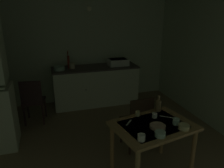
{
  "coord_description": "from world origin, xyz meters",
  "views": [
    {
      "loc": [
        -0.72,
        -3.22,
        2.1
      ],
      "look_at": [
        0.25,
        -0.02,
        0.96
      ],
      "focal_mm": 35.26,
      "sensor_mm": 36.0,
      "label": 1
    }
  ],
  "objects_px": {
    "chair_far_side": "(138,121)",
    "chair_by_counter": "(33,100)",
    "mixing_bowl_counter": "(59,68)",
    "glass_bottle": "(158,105)",
    "mug_tall": "(155,115)",
    "hand_pump": "(68,61)",
    "serving_bowl_wide": "(158,126)",
    "sink_basin": "(118,62)",
    "dining_table": "(153,132)"
  },
  "relations": [
    {
      "from": "sink_basin",
      "to": "mug_tall",
      "type": "distance_m",
      "value": 2.39
    },
    {
      "from": "sink_basin",
      "to": "dining_table",
      "type": "relative_size",
      "value": 0.4
    },
    {
      "from": "hand_pump",
      "to": "dining_table",
      "type": "xyz_separation_m",
      "value": [
        0.74,
        -2.57,
        -0.42
      ]
    },
    {
      "from": "serving_bowl_wide",
      "to": "glass_bottle",
      "type": "height_order",
      "value": "glass_bottle"
    },
    {
      "from": "dining_table",
      "to": "chair_by_counter",
      "type": "distance_m",
      "value": 2.45
    },
    {
      "from": "mixing_bowl_counter",
      "to": "glass_bottle",
      "type": "relative_size",
      "value": 0.93
    },
    {
      "from": "mixing_bowl_counter",
      "to": "serving_bowl_wide",
      "type": "distance_m",
      "value": 2.75
    },
    {
      "from": "chair_by_counter",
      "to": "glass_bottle",
      "type": "distance_m",
      "value": 2.4
    },
    {
      "from": "chair_far_side",
      "to": "glass_bottle",
      "type": "xyz_separation_m",
      "value": [
        0.19,
        -0.26,
        0.36
      ]
    },
    {
      "from": "dining_table",
      "to": "chair_far_side",
      "type": "xyz_separation_m",
      "value": [
        0.05,
        0.59,
        -0.15
      ]
    },
    {
      "from": "hand_pump",
      "to": "serving_bowl_wide",
      "type": "xyz_separation_m",
      "value": [
        0.75,
        -2.66,
        -0.28
      ]
    },
    {
      "from": "serving_bowl_wide",
      "to": "sink_basin",
      "type": "bearing_deg",
      "value": 82.14
    },
    {
      "from": "chair_far_side",
      "to": "chair_by_counter",
      "type": "relative_size",
      "value": 1.0
    },
    {
      "from": "chair_far_side",
      "to": "mug_tall",
      "type": "distance_m",
      "value": 0.52
    },
    {
      "from": "mixing_bowl_counter",
      "to": "dining_table",
      "type": "height_order",
      "value": "mixing_bowl_counter"
    },
    {
      "from": "sink_basin",
      "to": "dining_table",
      "type": "xyz_separation_m",
      "value": [
        -0.37,
        -2.53,
        -0.32
      ]
    },
    {
      "from": "hand_pump",
      "to": "mixing_bowl_counter",
      "type": "height_order",
      "value": "hand_pump"
    },
    {
      "from": "serving_bowl_wide",
      "to": "chair_far_side",
      "type": "bearing_deg",
      "value": 86.51
    },
    {
      "from": "chair_far_side",
      "to": "chair_by_counter",
      "type": "distance_m",
      "value": 2.06
    },
    {
      "from": "serving_bowl_wide",
      "to": "mug_tall",
      "type": "height_order",
      "value": "mug_tall"
    },
    {
      "from": "sink_basin",
      "to": "mug_tall",
      "type": "bearing_deg",
      "value": -96.58
    },
    {
      "from": "mug_tall",
      "to": "glass_bottle",
      "type": "height_order",
      "value": "glass_bottle"
    },
    {
      "from": "chair_far_side",
      "to": "mug_tall",
      "type": "relative_size",
      "value": 12.89
    },
    {
      "from": "mixing_bowl_counter",
      "to": "serving_bowl_wide",
      "type": "relative_size",
      "value": 1.18
    },
    {
      "from": "hand_pump",
      "to": "chair_by_counter",
      "type": "xyz_separation_m",
      "value": [
        -0.77,
        -0.65,
        -0.57
      ]
    },
    {
      "from": "sink_basin",
      "to": "hand_pump",
      "type": "distance_m",
      "value": 1.12
    },
    {
      "from": "chair_far_side",
      "to": "sink_basin",
      "type": "bearing_deg",
      "value": 80.64
    },
    {
      "from": "hand_pump",
      "to": "dining_table",
      "type": "relative_size",
      "value": 0.36
    },
    {
      "from": "chair_far_side",
      "to": "serving_bowl_wide",
      "type": "relative_size",
      "value": 4.66
    },
    {
      "from": "sink_basin",
      "to": "mixing_bowl_counter",
      "type": "distance_m",
      "value": 1.33
    },
    {
      "from": "mixing_bowl_counter",
      "to": "chair_far_side",
      "type": "xyz_separation_m",
      "value": [
        1.01,
        -1.89,
        -0.43
      ]
    },
    {
      "from": "mixing_bowl_counter",
      "to": "glass_bottle",
      "type": "bearing_deg",
      "value": -60.99
    },
    {
      "from": "serving_bowl_wide",
      "to": "dining_table",
      "type": "bearing_deg",
      "value": 95.98
    },
    {
      "from": "sink_basin",
      "to": "glass_bottle",
      "type": "xyz_separation_m",
      "value": [
        -0.13,
        -2.2,
        -0.12
      ]
    },
    {
      "from": "sink_basin",
      "to": "chair_by_counter",
      "type": "bearing_deg",
      "value": -162.27
    },
    {
      "from": "chair_by_counter",
      "to": "glass_bottle",
      "type": "xyz_separation_m",
      "value": [
        1.75,
        -1.6,
        0.36
      ]
    },
    {
      "from": "mixing_bowl_counter",
      "to": "glass_bottle",
      "type": "distance_m",
      "value": 2.46
    },
    {
      "from": "mixing_bowl_counter",
      "to": "mug_tall",
      "type": "height_order",
      "value": "mixing_bowl_counter"
    },
    {
      "from": "glass_bottle",
      "to": "mug_tall",
      "type": "bearing_deg",
      "value": -130.22
    },
    {
      "from": "hand_pump",
      "to": "serving_bowl_wide",
      "type": "distance_m",
      "value": 2.78
    },
    {
      "from": "mug_tall",
      "to": "glass_bottle",
      "type": "bearing_deg",
      "value": 49.78
    },
    {
      "from": "hand_pump",
      "to": "chair_by_counter",
      "type": "bearing_deg",
      "value": -139.83
    },
    {
      "from": "chair_by_counter",
      "to": "mug_tall",
      "type": "xyz_separation_m",
      "value": [
        1.61,
        -1.76,
        0.3
      ]
    },
    {
      "from": "mixing_bowl_counter",
      "to": "chair_by_counter",
      "type": "xyz_separation_m",
      "value": [
        -0.55,
        -0.55,
        -0.44
      ]
    },
    {
      "from": "chair_far_side",
      "to": "mug_tall",
      "type": "bearing_deg",
      "value": -83.74
    },
    {
      "from": "mixing_bowl_counter",
      "to": "chair_by_counter",
      "type": "bearing_deg",
      "value": -135.16
    },
    {
      "from": "mixing_bowl_counter",
      "to": "glass_bottle",
      "type": "height_order",
      "value": "glass_bottle"
    },
    {
      "from": "sink_basin",
      "to": "hand_pump",
      "type": "xyz_separation_m",
      "value": [
        -1.11,
        0.05,
        0.09
      ]
    },
    {
      "from": "dining_table",
      "to": "chair_far_side",
      "type": "distance_m",
      "value": 0.61
    },
    {
      "from": "serving_bowl_wide",
      "to": "mixing_bowl_counter",
      "type": "bearing_deg",
      "value": 110.62
    }
  ]
}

